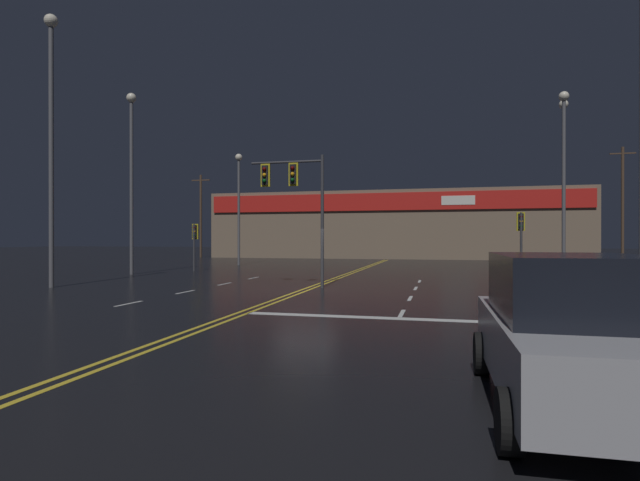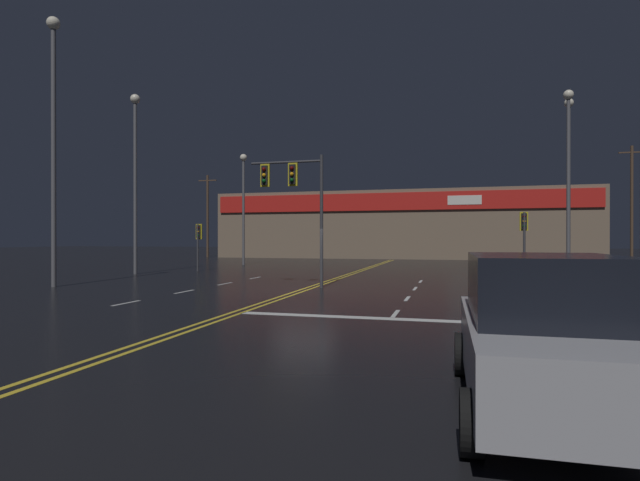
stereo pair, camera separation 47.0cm
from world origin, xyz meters
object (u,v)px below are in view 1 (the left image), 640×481
at_px(traffic_signal_corner_northeast, 521,230).
at_px(traffic_signal_corner_northwest, 195,237).
at_px(streetlight_median_approach, 51,118).
at_px(streetlight_far_median, 564,160).
at_px(streetlight_near_left, 239,193).
at_px(streetlight_far_right, 131,161).
at_px(traffic_signal_median, 293,188).
at_px(streetlight_near_right, 564,164).
at_px(parked_car, 571,332).

bearing_deg(traffic_signal_corner_northeast, traffic_signal_corner_northwest, 177.01).
relative_size(streetlight_median_approach, streetlight_far_median, 1.11).
distance_m(streetlight_near_left, streetlight_far_right, 11.46).
bearing_deg(traffic_signal_median, streetlight_near_left, 120.10).
height_order(streetlight_near_left, streetlight_median_approach, streetlight_median_approach).
bearing_deg(streetlight_far_median, traffic_signal_corner_northeast, -135.54).
height_order(traffic_signal_corner_northeast, streetlight_far_right, streetlight_far_right).
relative_size(traffic_signal_corner_northeast, streetlight_far_median, 0.33).
relative_size(streetlight_far_right, streetlight_far_median, 1.01).
bearing_deg(streetlight_far_median, traffic_signal_median, -141.28).
relative_size(traffic_signal_corner_northeast, streetlight_far_right, 0.33).
distance_m(streetlight_near_right, streetlight_median_approach, 28.50).
distance_m(traffic_signal_corner_northeast, streetlight_far_right, 22.22).
bearing_deg(streetlight_far_right, parked_car, -44.83).
bearing_deg(streetlight_near_right, traffic_signal_corner_northwest, -168.31).
relative_size(traffic_signal_corner_northwest, streetlight_far_median, 0.29).
bearing_deg(traffic_signal_median, streetlight_far_median, 38.72).
xyz_separation_m(traffic_signal_corner_northeast, parked_car, (-2.51, -21.63, -1.62)).
distance_m(traffic_signal_corner_northeast, streetlight_near_right, 7.84).
bearing_deg(streetlight_far_median, parked_car, -102.02).
distance_m(traffic_signal_corner_northeast, streetlight_far_median, 5.46).
height_order(traffic_signal_median, streetlight_far_right, streetlight_far_right).
distance_m(traffic_signal_corner_northeast, streetlight_near_left, 21.83).
bearing_deg(streetlight_far_right, streetlight_far_median, 11.97).
relative_size(traffic_signal_corner_northeast, streetlight_near_left, 0.40).
height_order(traffic_signal_corner_northwest, traffic_signal_corner_northeast, traffic_signal_corner_northeast).
bearing_deg(streetlight_median_approach, streetlight_far_median, 29.41).
distance_m(streetlight_near_left, streetlight_far_median, 23.25).
distance_m(traffic_signal_corner_northwest, streetlight_far_median, 22.65).
bearing_deg(streetlight_near_right, streetlight_median_approach, -145.73).
xyz_separation_m(streetlight_near_left, parked_car, (17.26, -30.33, -4.75)).
bearing_deg(streetlight_far_right, traffic_signal_corner_northwest, 58.89).
relative_size(traffic_signal_median, streetlight_far_right, 0.53).
relative_size(traffic_signal_median, streetlight_far_median, 0.54).
bearing_deg(streetlight_near_left, traffic_signal_corner_northeast, -23.75).
bearing_deg(streetlight_far_median, traffic_signal_corner_northwest, -175.93).
height_order(traffic_signal_corner_northeast, streetlight_far_median, streetlight_far_median).
bearing_deg(streetlight_far_median, streetlight_median_approach, -150.59).
distance_m(traffic_signal_median, streetlight_far_right, 12.79).
relative_size(streetlight_far_median, parked_car, 2.42).
bearing_deg(streetlight_median_approach, traffic_signal_corner_northwest, 86.43).
height_order(streetlight_near_right, streetlight_median_approach, streetlight_median_approach).
bearing_deg(traffic_signal_median, streetlight_median_approach, -165.61).
bearing_deg(streetlight_median_approach, streetlight_near_right, 34.27).
height_order(streetlight_median_approach, streetlight_far_right, streetlight_median_approach).
xyz_separation_m(streetlight_far_right, streetlight_far_median, (24.34, 5.16, -0.08)).
xyz_separation_m(traffic_signal_corner_northeast, streetlight_near_right, (3.31, 5.74, 4.19)).
bearing_deg(streetlight_far_median, streetlight_far_right, -168.03).
xyz_separation_m(streetlight_median_approach, streetlight_far_median, (22.88, 12.90, -0.65)).
bearing_deg(streetlight_median_approach, streetlight_near_left, 88.60).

